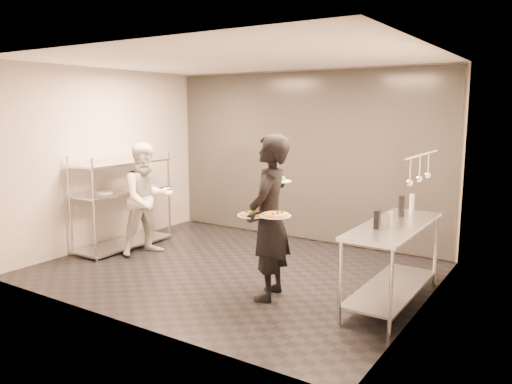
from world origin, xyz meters
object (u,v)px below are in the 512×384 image
Objects in this scene: bottle_clear at (390,220)px; pizza_plate_near at (252,214)px; chef at (147,199)px; bottle_dark at (401,206)px; pizza_plate_far at (275,215)px; pos_monitor at (377,217)px; waiter at (269,218)px; bottle_green at (412,203)px; prep_counter at (393,250)px; salad_plate at (280,180)px; pass_rack at (122,199)px.

pizza_plate_near is at bearing -155.80° from bottle_clear.
chef reaches higher than bottle_dark.
bottle_dark is at bearing 51.02° from pizza_plate_far.
chef is at bearing 163.34° from pos_monitor.
waiter reaches higher than chef.
bottle_clear is at bearing -86.81° from bottle_green.
chef is (-3.73, -0.06, 0.21)m from prep_counter.
salad_plate is (2.42, -0.20, 0.50)m from chef.
pizza_plate_far is (3.28, -0.80, 0.28)m from pass_rack.
pos_monitor is at bearing -118.48° from prep_counter.
pizza_plate_near is 0.29m from pizza_plate_far.
waiter is at bearing -163.23° from bottle_clear.
bottle_dark reaches higher than pizza_plate_near.
prep_counter is 1.62m from pizza_plate_near.
chef is 9.54× the size of bottle_clear.
pass_rack reaches higher than pizza_plate_far.
prep_counter is at bearing 31.34° from pizza_plate_near.
pass_rack is 4.67× the size of pizza_plate_far.
bottle_dark is at bearing 44.04° from pizza_plate_near.
waiter is at bearing -80.65° from salad_plate.
waiter is 5.53× the size of pizza_plate_far.
pos_monitor is 0.65m from bottle_dark.
pizza_plate_near is (2.39, -0.76, 0.18)m from chef.
bottle_dark is at bearing -92.58° from bottle_green.
pizza_plate_far is at bearing -128.98° from bottle_dark.
pass_rack is 4.33m from prep_counter.
salad_plate is at bearing 167.54° from pos_monitor.
pizza_plate_near is 1.49m from bottle_clear.
chef is 3.71m from bottle_dark.
pass_rack is at bearing 162.94° from pos_monitor.
prep_counter is at bearing 100.24° from waiter.
pos_monitor is (1.19, 0.03, -0.32)m from salad_plate.
waiter is 7.61× the size of bottle_dark.
waiter is 0.52m from salad_plate.
prep_counter is 1.39m from pizza_plate_far.
pass_rack is 4.36m from bottle_clear.
pos_monitor is at bearing -2.97° from pass_rack.
bottle_dark reaches higher than bottle_green.
waiter reaches higher than bottle_clear.
pass_rack is at bearing 166.26° from pizza_plate_far.
bottle_clear is at bearing -85.57° from prep_counter.
bottle_green is at bearing 123.86° from waiter.
prep_counter is 0.60m from bottle_dark.
pizza_plate_near is 1.36m from pos_monitor.
salad_plate is (-0.06, 0.34, 0.39)m from waiter.
chef is at bearing 164.45° from pizza_plate_far.
chef is 2.51m from pizza_plate_near.
waiter reaches higher than pass_rack.
chef reaches higher than bottle_green.
pizza_plate_near is at bearing -15.29° from pass_rack.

